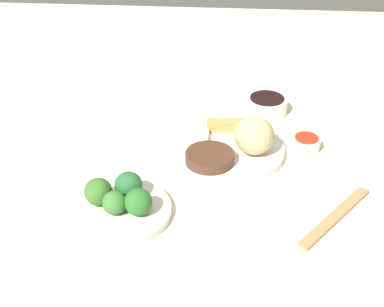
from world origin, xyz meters
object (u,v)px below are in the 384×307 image
at_px(broccoli_plate, 118,211).
at_px(chopsticks_pair, 336,217).
at_px(soy_sauce_bowl, 266,105).
at_px(sauce_ramekin_sweet_and_sour, 306,144).
at_px(main_plate, 222,149).

xyz_separation_m(broccoli_plate, chopsticks_pair, (0.02, -0.39, -0.00)).
xyz_separation_m(soy_sauce_bowl, sauce_ramekin_sweet_and_sour, (-0.17, -0.08, -0.00)).
height_order(main_plate, broccoli_plate, main_plate).
bearing_deg(chopsticks_pair, sauce_ramekin_sweet_and_sour, 7.30).
distance_m(main_plate, soy_sauce_bowl, 0.22).
bearing_deg(sauce_ramekin_sweet_and_sour, chopsticks_pair, -172.70).
relative_size(soy_sauce_bowl, sauce_ramekin_sweet_and_sour, 1.66).
xyz_separation_m(broccoli_plate, sauce_ramekin_sweet_and_sour, (0.25, -0.36, 0.01)).
bearing_deg(sauce_ramekin_sweet_and_sour, broccoli_plate, 125.14).
xyz_separation_m(main_plate, broccoli_plate, (-0.23, 0.18, -0.00)).
relative_size(main_plate, soy_sauce_bowl, 2.64).
bearing_deg(main_plate, chopsticks_pair, -134.31).
bearing_deg(soy_sauce_bowl, chopsticks_pair, -164.83).
height_order(soy_sauce_bowl, chopsticks_pair, soy_sauce_bowl).
bearing_deg(main_plate, sauce_ramekin_sweet_and_sour, -81.93).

